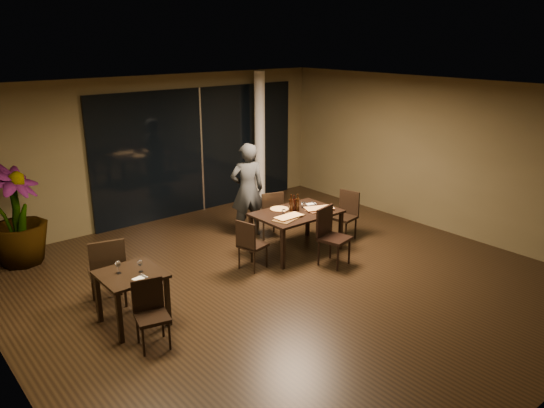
# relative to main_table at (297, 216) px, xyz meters

# --- Properties ---
(ground) EXTENTS (8.00, 8.00, 0.00)m
(ground) POSITION_rel_main_table_xyz_m (-1.00, -0.80, -0.68)
(ground) COLOR black
(ground) RESTS_ON ground
(wall_back) EXTENTS (8.00, 0.10, 3.00)m
(wall_back) POSITION_rel_main_table_xyz_m (-1.00, 3.25, 0.82)
(wall_back) COLOR #494027
(wall_back) RESTS_ON ground
(wall_right) EXTENTS (0.10, 8.00, 3.00)m
(wall_right) POSITION_rel_main_table_xyz_m (3.05, -0.80, 0.82)
(wall_right) COLOR #494027
(wall_right) RESTS_ON ground
(ceiling) EXTENTS (8.00, 8.00, 0.04)m
(ceiling) POSITION_rel_main_table_xyz_m (-1.00, -0.80, 2.34)
(ceiling) COLOR silver
(ceiling) RESTS_ON wall_back
(window_panel) EXTENTS (5.00, 0.06, 2.70)m
(window_panel) POSITION_rel_main_table_xyz_m (0.00, 3.16, 0.67)
(window_panel) COLOR black
(window_panel) RESTS_ON ground
(column) EXTENTS (0.24, 0.24, 3.00)m
(column) POSITION_rel_main_table_xyz_m (1.40, 2.85, 0.82)
(column) COLOR white
(column) RESTS_ON ground
(main_table) EXTENTS (1.50, 1.00, 0.75)m
(main_table) POSITION_rel_main_table_xyz_m (0.00, 0.00, 0.00)
(main_table) COLOR black
(main_table) RESTS_ON ground
(side_table) EXTENTS (0.80, 0.80, 0.75)m
(side_table) POSITION_rel_main_table_xyz_m (-3.40, -0.50, -0.05)
(side_table) COLOR black
(side_table) RESTS_ON ground
(chair_main_far) EXTENTS (0.54, 0.54, 0.94)m
(chair_main_far) POSITION_rel_main_table_xyz_m (0.05, 0.80, -0.15)
(chair_main_far) COLOR black
(chair_main_far) RESTS_ON ground
(chair_main_near) EXTENTS (0.55, 0.55, 1.00)m
(chair_main_near) POSITION_rel_main_table_xyz_m (0.08, -0.77, -0.12)
(chair_main_near) COLOR black
(chair_main_near) RESTS_ON ground
(chair_main_left) EXTENTS (0.48, 0.48, 0.87)m
(chair_main_left) POSITION_rel_main_table_xyz_m (-1.13, -0.11, -0.19)
(chair_main_left) COLOR black
(chair_main_left) RESTS_ON ground
(chair_main_right) EXTENTS (0.50, 0.50, 0.92)m
(chair_main_right) POSITION_rel_main_table_xyz_m (1.18, -0.10, -0.16)
(chair_main_right) COLOR black
(chair_main_right) RESTS_ON ground
(chair_side_far) EXTENTS (0.60, 0.60, 1.06)m
(chair_side_far) POSITION_rel_main_table_xyz_m (-3.46, 0.16, -0.08)
(chair_side_far) COLOR black
(chair_side_far) RESTS_ON ground
(chair_side_near) EXTENTS (0.48, 0.48, 0.86)m
(chair_side_near) POSITION_rel_main_table_xyz_m (-3.44, -1.10, -0.20)
(chair_side_near) COLOR black
(chair_side_near) RESTS_ON ground
(diner) EXTENTS (0.72, 0.60, 1.83)m
(diner) POSITION_rel_main_table_xyz_m (-0.17, 1.23, 0.24)
(diner) COLOR #292C2E
(diner) RESTS_ON ground
(potted_plant) EXTENTS (1.33, 1.33, 1.73)m
(potted_plant) POSITION_rel_main_table_xyz_m (-4.01, 2.60, 0.19)
(potted_plant) COLOR #1F4C19
(potted_plant) RESTS_ON ground
(pizza_board_left) EXTENTS (0.68, 0.47, 0.01)m
(pizza_board_left) POSITION_rel_main_table_xyz_m (-0.33, -0.17, 0.08)
(pizza_board_left) COLOR #3F2A14
(pizza_board_left) RESTS_ON main_table
(pizza_board_right) EXTENTS (0.53, 0.29, 0.01)m
(pizza_board_right) POSITION_rel_main_table_xyz_m (0.40, -0.17, 0.08)
(pizza_board_right) COLOR #402414
(pizza_board_right) RESTS_ON main_table
(oblong_pizza_left) EXTENTS (0.48, 0.23, 0.02)m
(oblong_pizza_left) POSITION_rel_main_table_xyz_m (-0.33, -0.17, 0.10)
(oblong_pizza_left) COLOR maroon
(oblong_pizza_left) RESTS_ON pizza_board_left
(oblong_pizza_right) EXTENTS (0.55, 0.40, 0.02)m
(oblong_pizza_right) POSITION_rel_main_table_xyz_m (0.40, -0.17, 0.10)
(oblong_pizza_right) COLOR maroon
(oblong_pizza_right) RESTS_ON pizza_board_right
(round_pizza) EXTENTS (0.32, 0.32, 0.01)m
(round_pizza) POSITION_rel_main_table_xyz_m (-0.15, 0.30, 0.08)
(round_pizza) COLOR red
(round_pizza) RESTS_ON main_table
(bottle_a) EXTENTS (0.07, 0.07, 0.32)m
(bottle_a) POSITION_rel_main_table_xyz_m (-0.08, 0.06, 0.24)
(bottle_a) COLOR black
(bottle_a) RESTS_ON main_table
(bottle_b) EXTENTS (0.07, 0.07, 0.31)m
(bottle_b) POSITION_rel_main_table_xyz_m (0.05, 0.04, 0.23)
(bottle_b) COLOR black
(bottle_b) RESTS_ON main_table
(bottle_c) EXTENTS (0.06, 0.06, 0.29)m
(bottle_c) POSITION_rel_main_table_xyz_m (-0.00, 0.08, 0.22)
(bottle_c) COLOR black
(bottle_c) RESTS_ON main_table
(tumbler_left) EXTENTS (0.07, 0.07, 0.08)m
(tumbler_left) POSITION_rel_main_table_xyz_m (-0.25, 0.06, 0.12)
(tumbler_left) COLOR white
(tumbler_left) RESTS_ON main_table
(tumbler_right) EXTENTS (0.08, 0.08, 0.10)m
(tumbler_right) POSITION_rel_main_table_xyz_m (0.27, 0.11, 0.12)
(tumbler_right) COLOR white
(tumbler_right) RESTS_ON main_table
(napkin_near) EXTENTS (0.21, 0.16, 0.01)m
(napkin_near) POSITION_rel_main_table_xyz_m (0.58, -0.14, 0.08)
(napkin_near) COLOR silver
(napkin_near) RESTS_ON main_table
(napkin_far) EXTENTS (0.20, 0.15, 0.01)m
(napkin_far) POSITION_rel_main_table_xyz_m (0.50, 0.15, 0.08)
(napkin_far) COLOR white
(napkin_far) RESTS_ON main_table
(wine_glass_a) EXTENTS (0.08, 0.08, 0.17)m
(wine_glass_a) POSITION_rel_main_table_xyz_m (-3.52, -0.41, 0.16)
(wine_glass_a) COLOR white
(wine_glass_a) RESTS_ON side_table
(wine_glass_b) EXTENTS (0.07, 0.07, 0.16)m
(wine_glass_b) POSITION_rel_main_table_xyz_m (-3.28, -0.55, 0.15)
(wine_glass_b) COLOR white
(wine_glass_b) RESTS_ON side_table
(side_napkin) EXTENTS (0.20, 0.14, 0.01)m
(side_napkin) POSITION_rel_main_table_xyz_m (-3.38, -0.75, 0.08)
(side_napkin) COLOR white
(side_napkin) RESTS_ON side_table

